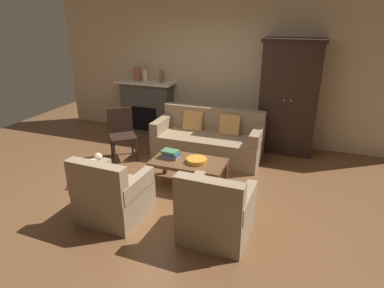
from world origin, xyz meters
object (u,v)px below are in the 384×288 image
at_px(fruit_bowl, 197,160).
at_px(book_stack, 171,154).
at_px(fireplace, 147,107).
at_px(armchair_near_left, 112,196).
at_px(mantel_vase_cream, 145,76).
at_px(coffee_table, 188,164).
at_px(armchair_near_right, 216,213).
at_px(side_chair_wooden, 122,131).
at_px(dog, 90,166).
at_px(armoire, 289,98).
at_px(couch, 209,140).
at_px(mantel_vase_terracotta, 138,74).
at_px(mantel_vase_bronze, 162,76).

height_order(fruit_bowl, book_stack, book_stack).
relative_size(fireplace, armchair_near_left, 1.43).
height_order(book_stack, armchair_near_left, armchair_near_left).
distance_m(mantel_vase_cream, armchair_near_left, 3.45).
height_order(coffee_table, armchair_near_right, armchair_near_right).
relative_size(side_chair_wooden, dog, 1.57).
bearing_deg(armoire, coffee_table, -121.91).
height_order(armchair_near_right, side_chair_wooden, side_chair_wooden).
distance_m(armoire, dog, 3.66).
distance_m(mantel_vase_cream, dog, 2.58).
xyz_separation_m(book_stack, armchair_near_left, (-0.31, -1.13, -0.17)).
relative_size(couch, armchair_near_left, 2.19).
bearing_deg(couch, book_stack, -101.80).
bearing_deg(mantel_vase_terracotta, armchair_near_left, -67.27).
relative_size(fireplace, mantel_vase_bronze, 4.91).
relative_size(fireplace, dog, 2.19).
relative_size(mantel_vase_terracotta, mantel_vase_bronze, 1.11).
distance_m(armoire, mantel_vase_terracotta, 3.14).
relative_size(armoire, armchair_near_right, 2.35).
height_order(mantel_vase_terracotta, mantel_vase_cream, mantel_vase_terracotta).
bearing_deg(mantel_vase_terracotta, fireplace, 5.69).
relative_size(fruit_bowl, armchair_near_right, 0.35).
xyz_separation_m(book_stack, mantel_vase_cream, (-1.44, 2.00, 0.76)).
bearing_deg(armchair_near_right, dog, 163.16).
distance_m(book_stack, mantel_vase_terracotta, 2.69).
height_order(coffee_table, side_chair_wooden, side_chair_wooden).
xyz_separation_m(couch, coffee_table, (0.05, -1.17, 0.05)).
bearing_deg(mantel_vase_cream, mantel_vase_bronze, 0.00).
bearing_deg(mantel_vase_bronze, fireplace, 177.30).
relative_size(mantel_vase_bronze, dog, 0.45).
height_order(mantel_vase_terracotta, dog, mantel_vase_terracotta).
xyz_separation_m(fireplace, armchair_near_right, (2.47, -3.07, -0.25)).
xyz_separation_m(armchair_near_left, armchair_near_right, (1.34, 0.08, 0.00)).
relative_size(mantel_vase_cream, armchair_near_left, 0.27).
height_order(fruit_bowl, mantel_vase_terracotta, mantel_vase_terracotta).
height_order(armoire, coffee_table, armoire).
distance_m(armchair_near_left, armchair_near_right, 1.34).
xyz_separation_m(couch, mantel_vase_bronze, (-1.30, 0.85, 0.93)).
xyz_separation_m(couch, armchair_near_left, (-0.55, -2.28, -0.00)).
bearing_deg(fireplace, book_stack, -54.42).
xyz_separation_m(mantel_vase_cream, side_chair_wooden, (0.22, -1.40, -0.73)).
bearing_deg(book_stack, fireplace, 125.58).
bearing_deg(armchair_near_right, side_chair_wooden, 143.67).
height_order(mantel_vase_cream, armchair_near_left, mantel_vase_cream).
xyz_separation_m(fireplace, mantel_vase_bronze, (0.38, -0.02, 0.68)).
bearing_deg(armchair_near_right, couch, 109.63).
relative_size(coffee_table, armchair_near_left, 1.25).
distance_m(fireplace, couch, 1.91).
relative_size(mantel_vase_terracotta, mantel_vase_cream, 1.21).
xyz_separation_m(fruit_bowl, book_stack, (-0.43, 0.02, 0.03)).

